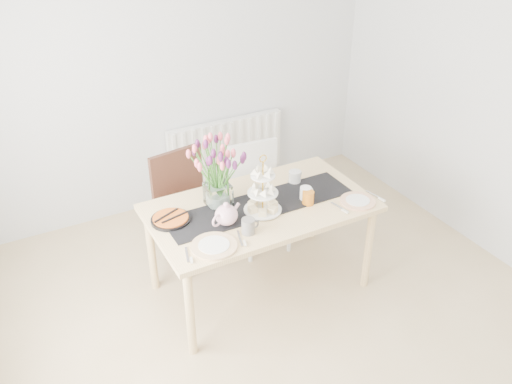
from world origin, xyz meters
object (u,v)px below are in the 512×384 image
cake_stand (263,198)px  teapot (226,215)px  radiator (226,149)px  chair_brown (186,199)px  cream_jug (295,177)px  chair_white (257,188)px  tart_tin (171,219)px  plate_left (214,246)px  mug_white (306,194)px  mug_orange (308,198)px  mug_grey (248,226)px  tulip_vase (217,163)px  dining_table (260,214)px  plate_right (358,201)px

cake_stand → teapot: (-0.30, -0.03, -0.03)m
radiator → chair_brown: 1.15m
cream_jug → radiator: bearing=71.9°
chair_white → tart_tin: 1.06m
cream_jug → plate_left: (-0.90, -0.46, -0.04)m
cream_jug → mug_white: bearing=-120.7°
mug_white → mug_orange: same height
mug_white → plate_left: 0.86m
chair_brown → mug_grey: bearing=-94.1°
radiator → mug_orange: (-0.13, -1.65, 0.35)m
tart_tin → mug_grey: size_ratio=2.56×
tulip_vase → teapot: size_ratio=2.44×
chair_white → mug_orange: 0.76m
chair_white → mug_white: (0.05, -0.65, 0.28)m
dining_table → chair_white: size_ratio=1.78×
mug_grey → tulip_vase: bearing=95.5°
chair_white → cream_jug: 0.49m
teapot → mug_grey: (0.08, -0.15, -0.03)m
chair_white → chair_brown: bearing=176.8°
dining_table → chair_brown: chair_brown is taller
chair_white → plate_right: (0.36, -0.86, 0.23)m
radiator → mug_white: 1.63m
cake_stand → tart_tin: (-0.62, 0.19, -0.10)m
tart_tin → chair_white: bearing=25.9°
mug_grey → chair_white: bearing=60.2°
plate_right → chair_white: bearing=112.8°
mug_white → chair_white: bearing=82.2°
mug_white → mug_orange: size_ratio=1.00×
mug_white → plate_left: bearing=-177.6°
dining_table → mug_white: bearing=-14.4°
chair_white → plate_left: (-0.79, -0.86, 0.23)m
radiator → cream_jug: (-0.05, -1.33, 0.35)m
tulip_vase → mug_grey: size_ratio=5.76×
mug_orange → plate_right: mug_orange is taller
radiator → plate_right: 1.84m
dining_table → chair_white: bearing=63.4°
dining_table → cream_jug: (0.39, 0.17, 0.12)m
chair_brown → mug_grey: size_ratio=8.77×
chair_white → mug_grey: 1.02m
dining_table → radiator: bearing=73.7°
dining_table → plate_left: bearing=-149.6°
radiator → plate_right: (0.20, -1.80, 0.31)m
dining_table → cream_jug: bearing=23.3°
dining_table → plate_right: plate_right is taller
chair_white → mug_orange: (0.03, -0.71, 0.28)m
chair_white → cream_jug: bearing=-69.4°
cream_jug → mug_orange: bearing=-120.8°
chair_brown → tart_tin: (-0.32, -0.54, 0.22)m
radiator → tart_tin: (-1.08, -1.39, 0.32)m
dining_table → tart_tin: bearing=169.7°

